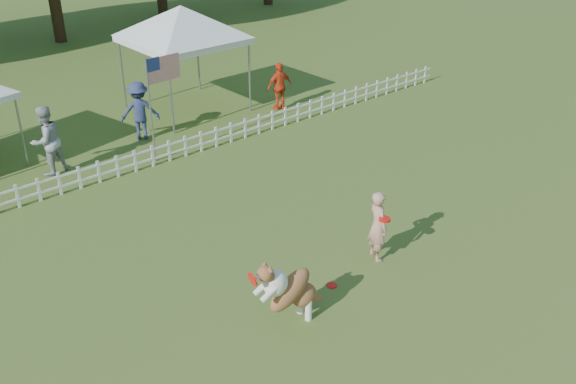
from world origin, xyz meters
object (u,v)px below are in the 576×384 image
object	(u,v)px
frisbee_on_turf	(332,285)
spectator_a	(46,141)
flag_pole	(151,111)
spectator_b	(140,111)
dog	(291,290)
spectator_c	(280,86)
handler	(378,226)
canopy_tent_right	(185,60)

from	to	relation	value
frisbee_on_turf	spectator_a	distance (m)	8.52
flag_pole	spectator_b	distance (m)	1.77
flag_pole	spectator_a	bearing A→B (deg)	150.38
flag_pole	spectator_b	world-z (taller)	flag_pole
dog	spectator_c	size ratio (longest dim) A/B	0.91
dog	spectator_a	bearing A→B (deg)	101.25
handler	flag_pole	distance (m)	7.11
spectator_a	spectator_b	size ratio (longest dim) A/B	1.07
handler	spectator_c	distance (m)	8.90
flag_pole	spectator_a	distance (m)	2.68
flag_pole	spectator_c	distance (m)	5.21
frisbee_on_turf	canopy_tent_right	xyz separation A→B (m)	(3.03, 9.96, 1.60)
handler	spectator_c	bearing A→B (deg)	-7.35
handler	flag_pole	size ratio (longest dim) A/B	0.53
handler	dog	world-z (taller)	handler
spectator_b	frisbee_on_turf	bearing A→B (deg)	112.46
flag_pole	canopy_tent_right	bearing A→B (deg)	39.57
handler	spectator_c	size ratio (longest dim) A/B	0.99
canopy_tent_right	flag_pole	bearing A→B (deg)	-135.89
spectator_a	spectator_c	size ratio (longest dim) A/B	1.19
frisbee_on_turf	spectator_c	xyz separation A→B (m)	(5.32, 8.10, 0.75)
dog	handler	bearing A→B (deg)	15.04
flag_pole	spectator_b	size ratio (longest dim) A/B	1.67
dog	canopy_tent_right	distance (m)	11.18
spectator_a	spectator_c	xyz separation A→B (m)	(7.49, -0.08, -0.14)
dog	spectator_a	xyz separation A→B (m)	(-0.89, 8.50, 0.21)
flag_pole	spectator_c	world-z (taller)	flag_pole
spectator_a	spectator_b	world-z (taller)	spectator_a
spectator_a	spectator_c	distance (m)	7.49
flag_pole	spectator_c	bearing A→B (deg)	4.86
dog	spectator_a	world-z (taller)	spectator_a
spectator_b	handler	bearing A→B (deg)	121.32
handler	frisbee_on_turf	bearing A→B (deg)	115.11
canopy_tent_right	spectator_b	size ratio (longest dim) A/B	1.90
spectator_a	spectator_c	bearing A→B (deg)	160.28
frisbee_on_turf	spectator_b	size ratio (longest dim) A/B	0.12
flag_pole	dog	bearing A→B (deg)	-107.54
frisbee_on_turf	dog	bearing A→B (deg)	-166.27
spectator_c	spectator_b	bearing A→B (deg)	-1.14
dog	spectator_b	world-z (taller)	spectator_b
canopy_tent_right	spectator_a	size ratio (longest dim) A/B	1.78
spectator_a	spectator_b	distance (m)	2.94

